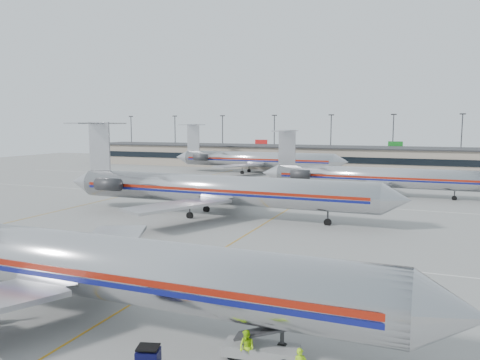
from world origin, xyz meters
The scene contains 10 objects.
ground centered at (0.00, 0.00, 0.00)m, with size 260.00×260.00×0.00m, color gray.
apron_markings centered at (0.00, 10.00, 0.01)m, with size 160.00×0.15×0.02m, color silver.
terminal centered at (0.00, 97.97, 3.16)m, with size 162.00×17.00×6.25m.
light_mast_row centered at (0.00, 112.00, 8.58)m, with size 163.60×0.40×15.28m.
jet_foreground centered at (-3.98, -8.14, 3.72)m, with size 49.01×28.86×12.83m.
jet_second_row centered at (-8.07, 25.33, 3.68)m, with size 48.46×28.53×12.68m.
jet_third_row centered at (9.85, 51.90, 3.29)m, with size 41.45×25.50×11.33m.
jet_back_row centered at (-21.99, 79.09, 3.61)m, with size 45.52×28.00×12.45m.
belt_loader centered at (10.82, -8.63, 0.66)m, with size 4.75×1.83×2.47m.
ramp_worker_far centered at (10.21, -9.39, 0.90)m, with size 0.88×0.68×1.80m, color #ACED16.
Camera 1 is at (18.31, -30.54, 12.21)m, focal length 35.00 mm.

